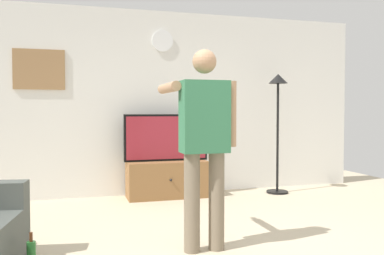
# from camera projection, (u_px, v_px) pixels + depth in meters

# --- Properties ---
(back_wall) EXTENTS (6.40, 0.10, 2.70)m
(back_wall) POSITION_uv_depth(u_px,v_px,m) (158.00, 103.00, 6.21)
(back_wall) COLOR silver
(back_wall) RESTS_ON ground_plane
(tv_stand) EXTENTS (1.13, 0.48, 0.52)m
(tv_stand) POSITION_uv_depth(u_px,v_px,m) (167.00, 179.00, 5.93)
(tv_stand) COLOR olive
(tv_stand) RESTS_ON ground_plane
(television) EXTENTS (1.21, 0.07, 0.67)m
(television) POSITION_uv_depth(u_px,v_px,m) (166.00, 138.00, 5.95)
(television) COLOR black
(television) RESTS_ON tv_stand
(wall_clock) EXTENTS (0.32, 0.03, 0.32)m
(wall_clock) POSITION_uv_depth(u_px,v_px,m) (162.00, 41.00, 6.13)
(wall_clock) COLOR white
(framed_picture) EXTENTS (0.67, 0.04, 0.55)m
(framed_picture) POSITION_uv_depth(u_px,v_px,m) (39.00, 69.00, 5.68)
(framed_picture) COLOR #997047
(floor_lamp) EXTENTS (0.32, 0.32, 1.78)m
(floor_lamp) POSITION_uv_depth(u_px,v_px,m) (278.00, 108.00, 6.21)
(floor_lamp) COLOR black
(floor_lamp) RESTS_ON ground_plane
(person_standing_nearer_lamp) EXTENTS (0.59, 0.78, 1.76)m
(person_standing_nearer_lamp) POSITION_uv_depth(u_px,v_px,m) (204.00, 137.00, 3.65)
(person_standing_nearer_lamp) COLOR #7A6B56
(person_standing_nearer_lamp) RESTS_ON ground_plane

